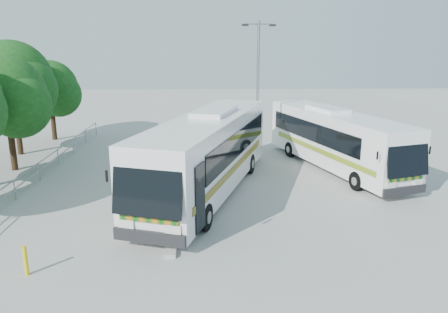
{
  "coord_description": "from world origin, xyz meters",
  "views": [
    {
      "loc": [
        -0.88,
        -19.5,
        7.12
      ],
      "look_at": [
        -0.22,
        1.18,
        1.71
      ],
      "focal_mm": 35.0,
      "sensor_mm": 36.0,
      "label": 1
    }
  ],
  "objects_px": {
    "tree_far_d": "(13,80)",
    "bollard": "(26,261)",
    "coach_adjacent": "(335,138)",
    "coach_main": "(208,152)",
    "tree_far_e": "(51,88)",
    "lamppost": "(258,85)",
    "tree_far_c": "(7,96)"
  },
  "relations": [
    {
      "from": "bollard",
      "to": "lamppost",
      "type": "bearing_deg",
      "value": 57.8
    },
    {
      "from": "tree_far_e",
      "to": "bollard",
      "type": "distance_m",
      "value": 21.31
    },
    {
      "from": "tree_far_c",
      "to": "lamppost",
      "type": "height_order",
      "value": "lamppost"
    },
    {
      "from": "coach_adjacent",
      "to": "bollard",
      "type": "xyz_separation_m",
      "value": [
        -13.0,
        -11.66,
        -1.3
      ]
    },
    {
      "from": "tree_far_c",
      "to": "coach_adjacent",
      "type": "height_order",
      "value": "tree_far_c"
    },
    {
      "from": "lamppost",
      "to": "bollard",
      "type": "height_order",
      "value": "lamppost"
    },
    {
      "from": "lamppost",
      "to": "bollard",
      "type": "bearing_deg",
      "value": -133.69
    },
    {
      "from": "tree_far_c",
      "to": "bollard",
      "type": "relative_size",
      "value": 6.56
    },
    {
      "from": "tree_far_d",
      "to": "coach_main",
      "type": "relative_size",
      "value": 0.54
    },
    {
      "from": "coach_adjacent",
      "to": "tree_far_c",
      "type": "bearing_deg",
      "value": 161.49
    },
    {
      "from": "tree_far_e",
      "to": "coach_main",
      "type": "relative_size",
      "value": 0.43
    },
    {
      "from": "tree_far_c",
      "to": "coach_main",
      "type": "distance_m",
      "value": 12.13
    },
    {
      "from": "coach_adjacent",
      "to": "bollard",
      "type": "distance_m",
      "value": 17.51
    },
    {
      "from": "tree_far_d",
      "to": "tree_far_c",
      "type": "bearing_deg",
      "value": -72.17
    },
    {
      "from": "coach_main",
      "to": "coach_adjacent",
      "type": "distance_m",
      "value": 8.32
    },
    {
      "from": "tree_far_c",
      "to": "coach_main",
      "type": "relative_size",
      "value": 0.48
    },
    {
      "from": "tree_far_c",
      "to": "bollard",
      "type": "bearing_deg",
      "value": -65.73
    },
    {
      "from": "tree_far_c",
      "to": "tree_far_e",
      "type": "distance_m",
      "value": 8.22
    },
    {
      "from": "coach_main",
      "to": "coach_adjacent",
      "type": "height_order",
      "value": "coach_main"
    },
    {
      "from": "tree_far_d",
      "to": "tree_far_e",
      "type": "xyz_separation_m",
      "value": [
        0.68,
        4.5,
        -0.93
      ]
    },
    {
      "from": "lamppost",
      "to": "bollard",
      "type": "relative_size",
      "value": 8.48
    },
    {
      "from": "coach_main",
      "to": "coach_adjacent",
      "type": "relative_size",
      "value": 1.14
    },
    {
      "from": "tree_far_d",
      "to": "bollard",
      "type": "bearing_deg",
      "value": -67.2
    },
    {
      "from": "tree_far_d",
      "to": "coach_adjacent",
      "type": "height_order",
      "value": "tree_far_d"
    },
    {
      "from": "tree_far_c",
      "to": "coach_adjacent",
      "type": "bearing_deg",
      "value": -1.03
    },
    {
      "from": "tree_far_c",
      "to": "bollard",
      "type": "xyz_separation_m",
      "value": [
        5.41,
        -11.99,
        -3.76
      ]
    },
    {
      "from": "bollard",
      "to": "tree_far_d",
      "type": "bearing_deg",
      "value": 112.8
    },
    {
      "from": "tree_far_d",
      "to": "lamppost",
      "type": "distance_m",
      "value": 15.42
    },
    {
      "from": "lamppost",
      "to": "coach_adjacent",
      "type": "bearing_deg",
      "value": -38.46
    },
    {
      "from": "tree_far_d",
      "to": "bollard",
      "type": "distance_m",
      "value": 17.56
    },
    {
      "from": "coach_main",
      "to": "bollard",
      "type": "relative_size",
      "value": 13.8
    },
    {
      "from": "tree_far_d",
      "to": "coach_adjacent",
      "type": "bearing_deg",
      "value": -11.62
    }
  ]
}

